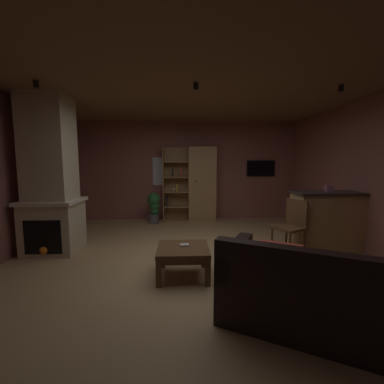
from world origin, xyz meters
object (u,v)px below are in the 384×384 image
(leather_couch, at_px, (309,294))
(dining_chair, at_px, (292,223))
(kitchen_bar_counter, at_px, (332,220))
(tissue_box, at_px, (329,188))
(bookshelf_cabinet, at_px, (199,185))
(stone_fireplace, at_px, (51,183))
(table_book_0, at_px, (184,245))
(coffee_table, at_px, (183,253))
(wall_mounted_tv, at_px, (261,168))
(potted_floor_plant, at_px, (154,207))

(leather_couch, height_order, dining_chair, dining_chair)
(kitchen_bar_counter, height_order, tissue_box, tissue_box)
(bookshelf_cabinet, bearing_deg, stone_fireplace, -139.50)
(tissue_box, distance_m, table_book_0, 2.84)
(table_book_0, height_order, dining_chair, dining_chair)
(coffee_table, xyz_separation_m, wall_mounted_tv, (2.15, 3.54, 1.06))
(tissue_box, relative_size, potted_floor_plant, 0.15)
(table_book_0, bearing_deg, potted_floor_plant, 103.84)
(stone_fireplace, height_order, kitchen_bar_counter, stone_fireplace)
(tissue_box, distance_m, dining_chair, 0.99)
(leather_couch, bearing_deg, dining_chair, 70.79)
(coffee_table, bearing_deg, dining_chair, 22.75)
(table_book_0, height_order, wall_mounted_tv, wall_mounted_tv)
(potted_floor_plant, bearing_deg, tissue_box, -30.88)
(dining_chair, bearing_deg, stone_fireplace, 175.81)
(coffee_table, bearing_deg, leather_couch, -42.36)
(leather_couch, bearing_deg, table_book_0, 136.10)
(potted_floor_plant, bearing_deg, table_book_0, -76.16)
(stone_fireplace, xyz_separation_m, dining_chair, (4.05, -0.30, -0.66))
(bookshelf_cabinet, xyz_separation_m, table_book_0, (-0.41, -3.29, -0.54))
(tissue_box, distance_m, wall_mounted_tv, 2.56)
(stone_fireplace, relative_size, tissue_box, 21.94)
(kitchen_bar_counter, xyz_separation_m, table_book_0, (-2.62, -0.95, -0.10))
(stone_fireplace, bearing_deg, dining_chair, -4.19)
(stone_fireplace, xyz_separation_m, tissue_box, (4.82, -0.02, -0.10))
(leather_couch, relative_size, wall_mounted_tv, 2.44)
(bookshelf_cabinet, distance_m, wall_mounted_tv, 1.78)
(table_book_0, bearing_deg, dining_chair, 21.78)
(tissue_box, bearing_deg, wall_mounted_tv, 100.10)
(bookshelf_cabinet, distance_m, leather_couch, 4.52)
(leather_couch, xyz_separation_m, coffee_table, (-1.18, 1.08, 0.03))
(dining_chair, xyz_separation_m, potted_floor_plant, (-2.54, 2.26, -0.09))
(stone_fireplace, relative_size, table_book_0, 22.75)
(kitchen_bar_counter, height_order, coffee_table, kitchen_bar_counter)
(table_book_0, height_order, potted_floor_plant, potted_floor_plant)
(leather_couch, bearing_deg, tissue_box, 56.41)
(kitchen_bar_counter, height_order, dining_chair, kitchen_bar_counter)
(stone_fireplace, bearing_deg, tissue_box, -0.22)
(kitchen_bar_counter, xyz_separation_m, wall_mounted_tv, (-0.49, 2.55, 0.86))
(bookshelf_cabinet, bearing_deg, tissue_box, -46.65)
(kitchen_bar_counter, distance_m, leather_couch, 2.54)
(kitchen_bar_counter, xyz_separation_m, dining_chair, (-0.82, -0.22, 0.01))
(stone_fireplace, distance_m, table_book_0, 2.58)
(bookshelf_cabinet, xyz_separation_m, coffee_table, (-0.43, -3.33, -0.64))
(coffee_table, distance_m, dining_chair, 1.99)
(table_book_0, relative_size, wall_mounted_tv, 0.15)
(table_book_0, bearing_deg, leather_couch, -43.90)
(tissue_box, relative_size, wall_mounted_tv, 0.16)
(kitchen_bar_counter, height_order, table_book_0, kitchen_bar_counter)
(stone_fireplace, xyz_separation_m, kitchen_bar_counter, (4.87, -0.07, -0.67))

